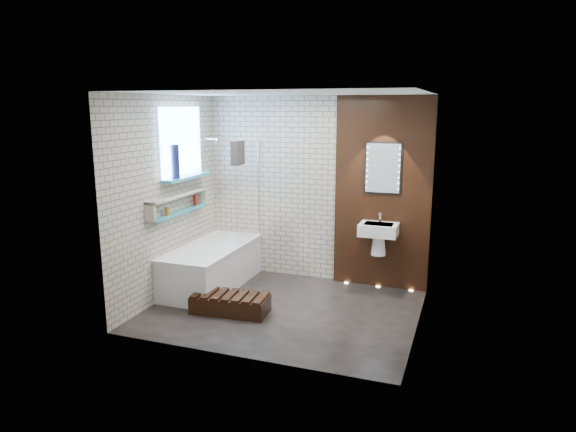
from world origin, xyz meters
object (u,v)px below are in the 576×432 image
at_px(led_mirror, 383,168).
at_px(walnut_step, 230,304).
at_px(washbasin, 378,234).
at_px(bath_screen, 248,192).
at_px(bathtub, 212,266).

xyz_separation_m(led_mirror, walnut_step, (-1.53, -1.53, -1.55)).
bearing_deg(walnut_step, washbasin, 41.88).
bearing_deg(washbasin, bath_screen, -174.22).
distance_m(led_mirror, walnut_step, 2.66).
distance_m(bath_screen, led_mirror, 1.89).
relative_size(bathtub, led_mirror, 2.49).
relative_size(bathtub, washbasin, 3.00).
bearing_deg(bath_screen, led_mirror, 10.66).
distance_m(bathtub, led_mirror, 2.68).
height_order(bath_screen, washbasin, bath_screen).
height_order(washbasin, led_mirror, led_mirror).
bearing_deg(led_mirror, bath_screen, -169.34).
relative_size(washbasin, walnut_step, 0.63).
bearing_deg(bathtub, washbasin, 16.01).
height_order(bathtub, walnut_step, bathtub).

